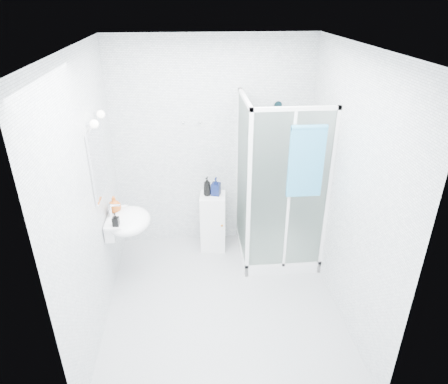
{
  "coord_description": "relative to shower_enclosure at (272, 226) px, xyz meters",
  "views": [
    {
      "loc": [
        -0.28,
        -3.28,
        2.98
      ],
      "look_at": [
        0.05,
        0.35,
        1.15
      ],
      "focal_mm": 32.0,
      "sensor_mm": 36.0,
      "label": 1
    }
  ],
  "objects": [
    {
      "name": "room",
      "position": [
        -0.67,
        -0.77,
        0.85
      ],
      "size": [
        2.4,
        2.6,
        2.6
      ],
      "color": "white",
      "rests_on": "ground"
    },
    {
      "name": "shower_enclosure",
      "position": [
        0.0,
        0.0,
        0.0
      ],
      "size": [
        0.9,
        0.95,
        2.0
      ],
      "color": "white",
      "rests_on": "ground"
    },
    {
      "name": "wall_basin",
      "position": [
        -1.66,
        -0.32,
        0.35
      ],
      "size": [
        0.46,
        0.56,
        0.35
      ],
      "color": "white",
      "rests_on": "ground"
    },
    {
      "name": "mirror",
      "position": [
        -1.85,
        -0.32,
        1.05
      ],
      "size": [
        0.02,
        0.6,
        0.7
      ],
      "primitive_type": "cube",
      "color": "white",
      "rests_on": "room"
    },
    {
      "name": "vanity_lights",
      "position": [
        -1.8,
        -0.32,
        1.47
      ],
      "size": [
        0.1,
        0.4,
        0.08
      ],
      "color": "silver",
      "rests_on": "room"
    },
    {
      "name": "wall_hooks",
      "position": [
        -0.92,
        0.49,
        1.17
      ],
      "size": [
        0.23,
        0.06,
        0.03
      ],
      "color": "silver",
      "rests_on": "room"
    },
    {
      "name": "storage_cabinet",
      "position": [
        -0.7,
        0.29,
        -0.07
      ],
      "size": [
        0.34,
        0.35,
        0.75
      ],
      "rotation": [
        0.0,
        0.0,
        -0.1
      ],
      "color": "white",
      "rests_on": "ground"
    },
    {
      "name": "hand_towel",
      "position": [
        0.22,
        -0.4,
        1.02
      ],
      "size": [
        0.36,
        0.05,
        0.77
      ],
      "color": "#328CBE",
      "rests_on": "shower_enclosure"
    },
    {
      "name": "shampoo_bottle_a",
      "position": [
        -0.76,
        0.31,
        0.42
      ],
      "size": [
        0.12,
        0.12,
        0.24
      ],
      "primitive_type": "imported",
      "rotation": [
        0.0,
        0.0,
        -0.42
      ],
      "color": "black",
      "rests_on": "storage_cabinet"
    },
    {
      "name": "shampoo_bottle_b",
      "position": [
        -0.65,
        0.31,
        0.42
      ],
      "size": [
        0.13,
        0.13,
        0.23
      ],
      "primitive_type": "imported",
      "rotation": [
        0.0,
        0.0,
        -0.33
      ],
      "color": "#0B1542",
      "rests_on": "storage_cabinet"
    },
    {
      "name": "soap_dispenser_orange",
      "position": [
        -1.78,
        -0.21,
        0.51
      ],
      "size": [
        0.14,
        0.14,
        0.18
      ],
      "primitive_type": "imported",
      "rotation": [
        0.0,
        0.0,
        0.01
      ],
      "color": "#B95115",
      "rests_on": "wall_basin"
    },
    {
      "name": "soap_dispenser_black",
      "position": [
        -1.72,
        -0.51,
        0.48
      ],
      "size": [
        0.07,
        0.07,
        0.14
      ],
      "primitive_type": "imported",
      "rotation": [
        0.0,
        0.0,
        -0.1
      ],
      "color": "black",
      "rests_on": "wall_basin"
    }
  ]
}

